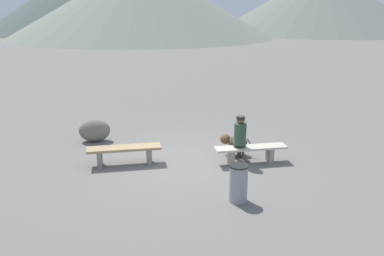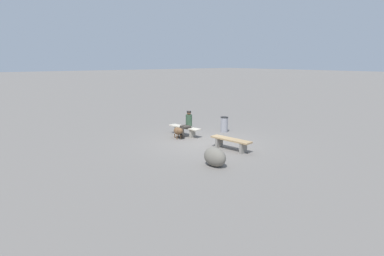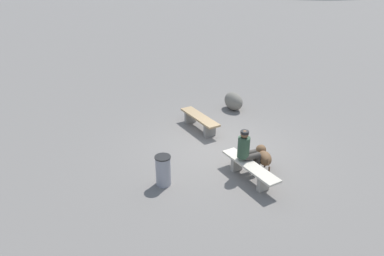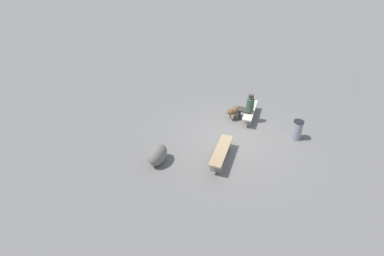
{
  "view_description": "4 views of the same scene",
  "coord_description": "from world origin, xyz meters",
  "px_view_note": "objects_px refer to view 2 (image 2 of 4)",
  "views": [
    {
      "loc": [
        -0.16,
        -9.22,
        3.7
      ],
      "look_at": [
        0.27,
        0.93,
        0.63
      ],
      "focal_mm": 36.78,
      "sensor_mm": 36.0,
      "label": 1
    },
    {
      "loc": [
        -10.07,
        8.68,
        3.53
      ],
      "look_at": [
        -0.03,
        0.81,
        0.78
      ],
      "focal_mm": 29.27,
      "sensor_mm": 36.0,
      "label": 2
    },
    {
      "loc": [
        7.5,
        -4.01,
        4.7
      ],
      "look_at": [
        -0.46,
        -0.74,
        0.6
      ],
      "focal_mm": 30.84,
      "sensor_mm": 36.0,
      "label": 3
    },
    {
      "loc": [
        -8.58,
        -2.63,
        6.33
      ],
      "look_at": [
        -0.95,
        1.31,
        0.62
      ],
      "focal_mm": 26.39,
      "sensor_mm": 36.0,
      "label": 4
    }
  ],
  "objects_px": {
    "seated_person": "(187,122)",
    "dog": "(178,131)",
    "bench_left": "(231,142)",
    "bench_right": "(185,129)",
    "boulder": "(215,157)",
    "trash_bin": "(224,124)"
  },
  "relations": [
    {
      "from": "bench_left",
      "to": "dog",
      "type": "bearing_deg",
      "value": 3.63
    },
    {
      "from": "seated_person",
      "to": "dog",
      "type": "relative_size",
      "value": 1.55
    },
    {
      "from": "dog",
      "to": "boulder",
      "type": "relative_size",
      "value": 0.89
    },
    {
      "from": "dog",
      "to": "seated_person",
      "type": "bearing_deg",
      "value": 109.31
    },
    {
      "from": "bench_left",
      "to": "bench_right",
      "type": "xyz_separation_m",
      "value": [
        3.14,
        -0.02,
        -0.02
      ]
    },
    {
      "from": "bench_left",
      "to": "trash_bin",
      "type": "distance_m",
      "value": 3.24
    },
    {
      "from": "bench_left",
      "to": "bench_right",
      "type": "height_order",
      "value": "bench_left"
    },
    {
      "from": "seated_person",
      "to": "dog",
      "type": "distance_m",
      "value": 0.64
    },
    {
      "from": "bench_left",
      "to": "trash_bin",
      "type": "height_order",
      "value": "trash_bin"
    },
    {
      "from": "seated_person",
      "to": "dog",
      "type": "bearing_deg",
      "value": 91.9
    },
    {
      "from": "dog",
      "to": "boulder",
      "type": "height_order",
      "value": "boulder"
    },
    {
      "from": "bench_left",
      "to": "dog",
      "type": "relative_size",
      "value": 2.31
    },
    {
      "from": "dog",
      "to": "bench_right",
      "type": "bearing_deg",
      "value": 133.74
    },
    {
      "from": "dog",
      "to": "trash_bin",
      "type": "xyz_separation_m",
      "value": [
        -0.3,
        -2.63,
        0.03
      ]
    },
    {
      "from": "bench_right",
      "to": "trash_bin",
      "type": "bearing_deg",
      "value": -115.31
    },
    {
      "from": "bench_right",
      "to": "bench_left",
      "type": "bearing_deg",
      "value": 171.44
    },
    {
      "from": "seated_person",
      "to": "trash_bin",
      "type": "relative_size",
      "value": 1.59
    },
    {
      "from": "bench_right",
      "to": "trash_bin",
      "type": "xyz_separation_m",
      "value": [
        -0.62,
        -2.02,
        0.08
      ]
    },
    {
      "from": "trash_bin",
      "to": "boulder",
      "type": "xyz_separation_m",
      "value": [
        -3.6,
        3.9,
        -0.06
      ]
    },
    {
      "from": "dog",
      "to": "trash_bin",
      "type": "height_order",
      "value": "trash_bin"
    },
    {
      "from": "bench_left",
      "to": "seated_person",
      "type": "xyz_separation_m",
      "value": [
        2.85,
        0.04,
        0.36
      ]
    },
    {
      "from": "bench_right",
      "to": "boulder",
      "type": "xyz_separation_m",
      "value": [
        -4.22,
        1.87,
        0.02
      ]
    }
  ]
}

